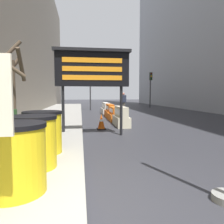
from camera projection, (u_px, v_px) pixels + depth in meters
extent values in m
plane|color=#2D2D33|center=(86.00, 212.00, 2.74)|extent=(120.00, 120.00, 0.00)
cylinder|color=#4C3D2D|center=(11.00, 95.00, 8.31)|extent=(0.33, 0.33, 2.58)
cylinder|color=#4C3D2D|center=(9.00, 53.00, 8.56)|extent=(0.95, 0.48, 1.12)
cylinder|color=#4C3D2D|center=(21.00, 65.00, 8.28)|extent=(0.15, 0.91, 1.21)
cylinder|color=#4C3D2D|center=(9.00, 66.00, 7.73)|extent=(1.13, 0.41, 0.89)
cylinder|color=#4C3D2D|center=(10.00, 70.00, 8.59)|extent=(0.90, 0.41, 1.17)
cylinder|color=yellow|center=(14.00, 160.00, 2.87)|extent=(0.82, 0.82, 0.87)
cylinder|color=black|center=(12.00, 125.00, 2.83)|extent=(0.86, 0.86, 0.06)
cylinder|color=yellow|center=(33.00, 143.00, 3.86)|extent=(0.82, 0.82, 0.87)
cylinder|color=black|center=(32.00, 117.00, 3.83)|extent=(0.86, 0.86, 0.06)
cylinder|color=yellow|center=(43.00, 133.00, 4.85)|extent=(0.82, 0.82, 0.87)
cylinder|color=black|center=(42.00, 113.00, 4.81)|extent=(0.86, 0.86, 0.06)
cylinder|color=black|center=(63.00, 112.00, 7.55)|extent=(0.10, 0.10, 1.75)
cylinder|color=black|center=(121.00, 111.00, 7.84)|extent=(0.10, 0.10, 1.75)
cube|color=black|center=(92.00, 69.00, 7.58)|extent=(2.55, 0.24, 1.18)
cube|color=black|center=(92.00, 50.00, 7.46)|extent=(2.67, 0.34, 0.10)
cube|color=orange|center=(93.00, 60.00, 7.43)|extent=(2.04, 0.02, 0.17)
cube|color=orange|center=(93.00, 69.00, 7.45)|extent=(2.04, 0.02, 0.17)
cube|color=orange|center=(93.00, 78.00, 7.48)|extent=(2.04, 0.02, 0.17)
cube|color=beige|center=(121.00, 121.00, 10.17)|extent=(0.58, 1.71, 0.46)
cube|color=beige|center=(121.00, 111.00, 10.13)|extent=(0.35, 1.71, 0.46)
cube|color=white|center=(117.00, 111.00, 10.11)|extent=(0.02, 1.37, 0.23)
cube|color=orange|center=(114.00, 117.00, 12.17)|extent=(0.61, 1.62, 0.39)
cube|color=orange|center=(114.00, 110.00, 12.14)|extent=(0.36, 1.62, 0.39)
cube|color=white|center=(111.00, 110.00, 12.11)|extent=(0.02, 1.30, 0.20)
cube|color=orange|center=(110.00, 114.00, 14.07)|extent=(0.56, 1.64, 0.42)
cube|color=orange|center=(110.00, 107.00, 14.03)|extent=(0.34, 1.64, 0.42)
cube|color=white|center=(107.00, 107.00, 14.01)|extent=(0.02, 1.31, 0.21)
cube|color=silver|center=(106.00, 111.00, 16.28)|extent=(0.62, 2.10, 0.43)
cube|color=silver|center=(106.00, 106.00, 16.25)|extent=(0.37, 2.10, 0.43)
cube|color=white|center=(103.00, 106.00, 16.22)|extent=(0.02, 1.68, 0.22)
cube|color=black|center=(101.00, 129.00, 9.21)|extent=(0.37, 0.37, 0.04)
cone|color=#EA560F|center=(101.00, 121.00, 9.18)|extent=(0.30, 0.30, 0.62)
cylinder|color=white|center=(101.00, 120.00, 9.18)|extent=(0.17, 0.17, 0.09)
cylinder|color=#2D2D30|center=(90.00, 91.00, 20.19)|extent=(0.12, 0.12, 3.63)
cube|color=#23281E|center=(90.00, 75.00, 19.92)|extent=(0.28, 0.28, 0.84)
sphere|color=#360605|center=(90.00, 72.00, 19.75)|extent=(0.15, 0.15, 0.15)
sphere|color=#392C06|center=(90.00, 75.00, 19.78)|extent=(0.15, 0.15, 0.15)
sphere|color=green|center=(90.00, 78.00, 19.80)|extent=(0.15, 0.15, 0.15)
cylinder|color=#2D2D30|center=(150.00, 90.00, 24.23)|extent=(0.12, 0.12, 3.88)
cube|color=#23281E|center=(151.00, 76.00, 23.95)|extent=(0.28, 0.28, 0.84)
sphere|color=#360605|center=(151.00, 74.00, 23.78)|extent=(0.15, 0.15, 0.15)
sphere|color=gold|center=(151.00, 76.00, 23.80)|extent=(0.15, 0.15, 0.15)
sphere|color=black|center=(151.00, 79.00, 23.83)|extent=(0.15, 0.15, 0.15)
cylinder|color=#514C42|center=(123.00, 107.00, 19.04)|extent=(0.13, 0.13, 0.79)
cylinder|color=#514C42|center=(124.00, 107.00, 19.06)|extent=(0.13, 0.13, 0.79)
cube|color=#232838|center=(123.00, 99.00, 18.99)|extent=(0.49, 0.38, 0.62)
sphere|color=#AC6551|center=(123.00, 94.00, 18.96)|extent=(0.22, 0.22, 0.22)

